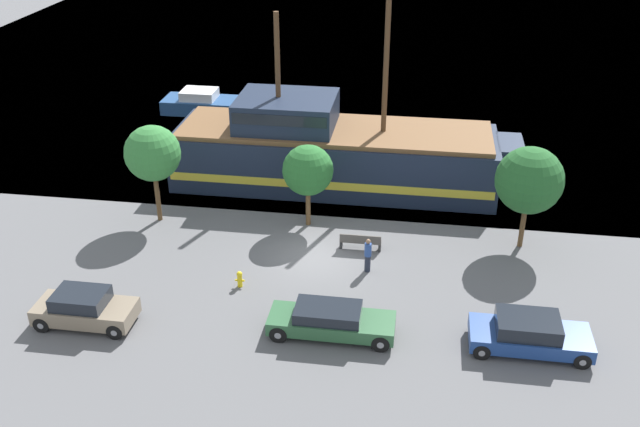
{
  "coord_description": "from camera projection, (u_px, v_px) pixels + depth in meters",
  "views": [
    {
      "loc": [
        4.49,
        -28.65,
        17.51
      ],
      "look_at": [
        -0.1,
        2.0,
        1.2
      ],
      "focal_mm": 40.0,
      "sensor_mm": 36.0,
      "label": 1
    }
  ],
  "objects": [
    {
      "name": "fire_hydrant",
      "position": [
        240.0,
        278.0,
        31.28
      ],
      "size": [
        0.42,
        0.25,
        0.76
      ],
      "color": "yellow",
      "rests_on": "ground_plane"
    },
    {
      "name": "pirate_ship",
      "position": [
        332.0,
        152.0,
        40.08
      ],
      "size": [
        19.21,
        5.43,
        10.71
      ],
      "color": "#192338",
      "rests_on": "water_surface"
    },
    {
      "name": "parked_car_curb_front",
      "position": [
        529.0,
        334.0,
        27.29
      ],
      "size": [
        4.59,
        1.99,
        1.43
      ],
      "color": "navy",
      "rests_on": "ground_plane"
    },
    {
      "name": "parked_car_curb_rear",
      "position": [
        84.0,
        308.0,
        28.74
      ],
      "size": [
        4.02,
        1.81,
        1.48
      ],
      "color": "#7F705B",
      "rests_on": "ground_plane"
    },
    {
      "name": "moored_boat_dockside",
      "position": [
        205.0,
        104.0,
        51.3
      ],
      "size": [
        6.1,
        2.51,
        1.63
      ],
      "color": "navy",
      "rests_on": "water_surface"
    },
    {
      "name": "tree_row_midwest",
      "position": [
        529.0,
        180.0,
        32.98
      ],
      "size": [
        3.17,
        3.17,
        5.1
      ],
      "color": "brown",
      "rests_on": "ground_plane"
    },
    {
      "name": "parked_car_curb_mid",
      "position": [
        331.0,
        321.0,
        28.12
      ],
      "size": [
        5.0,
        1.77,
        1.29
      ],
      "color": "#2D5B38",
      "rests_on": "ground_plane"
    },
    {
      "name": "water_surface",
      "position": [
        382.0,
        34.0,
        72.32
      ],
      "size": [
        80.0,
        80.0,
        0.0
      ],
      "primitive_type": "plane",
      "color": "slate",
      "rests_on": "ground"
    },
    {
      "name": "bench_promenade_east",
      "position": [
        360.0,
        241.0,
        34.09
      ],
      "size": [
        1.98,
        0.45,
        0.85
      ],
      "color": "#4C4742",
      "rests_on": "ground_plane"
    },
    {
      "name": "ground_plane",
      "position": [
        316.0,
        255.0,
        33.81
      ],
      "size": [
        160.0,
        160.0,
        0.0
      ],
      "primitive_type": "plane",
      "color": "#5B5B5E"
    },
    {
      "name": "tree_row_east",
      "position": [
        153.0,
        154.0,
        35.28
      ],
      "size": [
        2.8,
        2.8,
        5.13
      ],
      "color": "brown",
      "rests_on": "ground_plane"
    },
    {
      "name": "tree_row_mideast",
      "position": [
        308.0,
        170.0,
        35.14
      ],
      "size": [
        2.54,
        2.54,
        4.32
      ],
      "color": "brown",
      "rests_on": "ground_plane"
    },
    {
      "name": "pedestrian_walking_near",
      "position": [
        368.0,
        255.0,
        32.21
      ],
      "size": [
        0.32,
        0.32,
        1.66
      ],
      "color": "#232838",
      "rests_on": "ground_plane"
    }
  ]
}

